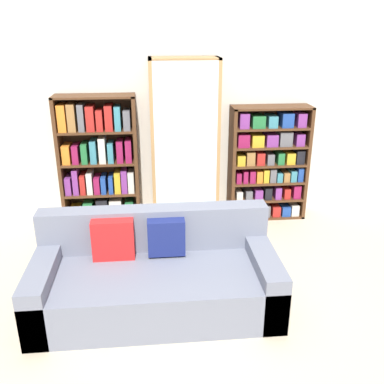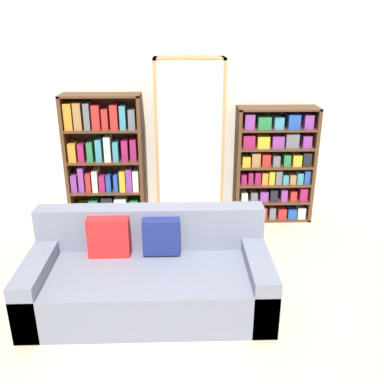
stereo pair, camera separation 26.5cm
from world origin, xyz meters
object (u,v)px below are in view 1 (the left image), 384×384
couch (156,277)px  display_cabinet (185,144)px  bookshelf_left (99,164)px  bookshelf_right (268,164)px  wine_bottle (222,236)px

couch → display_cabinet: bearing=76.9°
couch → display_cabinet: (0.40, 1.71, 0.71)m
bookshelf_left → bookshelf_right: (2.04, 0.00, -0.06)m
display_cabinet → bookshelf_right: display_cabinet is taller
bookshelf_left → wine_bottle: 1.69m
display_cabinet → bookshelf_right: bearing=0.9°
bookshelf_left → wine_bottle: bookshelf_left is taller
wine_bottle → couch: bearing=-129.3°
bookshelf_left → display_cabinet: display_cabinet is taller
couch → display_cabinet: size_ratio=1.04×
wine_bottle → bookshelf_left: bearing=148.1°
wine_bottle → display_cabinet: bearing=112.1°
bookshelf_left → bookshelf_right: bookshelf_left is taller
bookshelf_left → display_cabinet: bearing=-0.9°
display_cabinet → wine_bottle: size_ratio=5.07×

